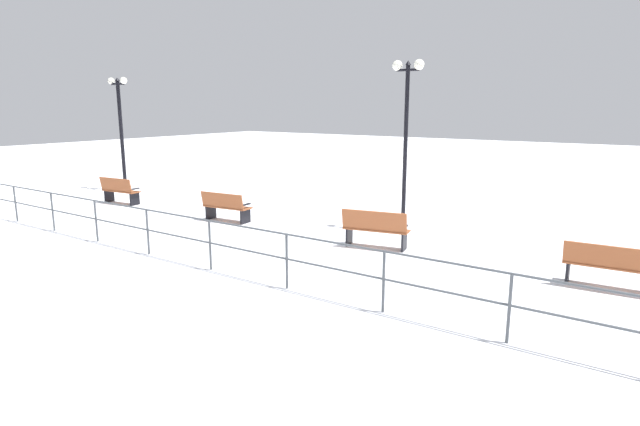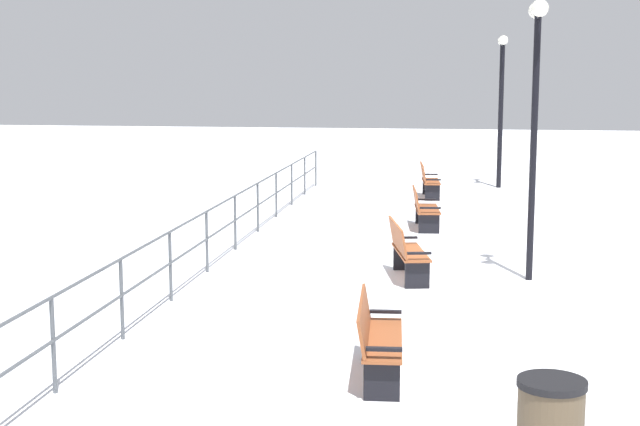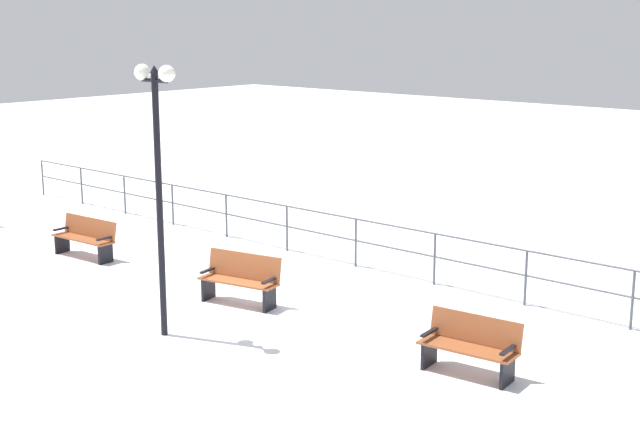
{
  "view_description": "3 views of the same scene",
  "coord_description": "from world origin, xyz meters",
  "px_view_note": "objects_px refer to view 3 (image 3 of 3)",
  "views": [
    {
      "loc": [
        -10.72,
        -5.75,
        3.37
      ],
      "look_at": [
        -1.86,
        0.35,
        1.13
      ],
      "focal_mm": 29.32,
      "sensor_mm": 36.0,
      "label": 1
    },
    {
      "loc": [
        0.74,
        -14.86,
        3.39
      ],
      "look_at": [
        -1.67,
        1.1,
        0.89
      ],
      "focal_mm": 51.59,
      "sensor_mm": 36.0,
      "label": 2
    },
    {
      "loc": [
        10.92,
        11.53,
        5.19
      ],
      "look_at": [
        -2.16,
        0.11,
        1.4
      ],
      "focal_mm": 50.16,
      "sensor_mm": 36.0,
      "label": 3
    }
  ],
  "objects_px": {
    "bench_second": "(86,237)",
    "lamppost_middle": "(157,148)",
    "bench_third": "(241,278)",
    "bench_fourth": "(470,345)"
  },
  "relations": [
    {
      "from": "bench_second",
      "to": "bench_fourth",
      "type": "bearing_deg",
      "value": 85.34
    },
    {
      "from": "bench_second",
      "to": "bench_third",
      "type": "bearing_deg",
      "value": 85.64
    },
    {
      "from": "bench_third",
      "to": "lamppost_middle",
      "type": "bearing_deg",
      "value": -4.86
    },
    {
      "from": "bench_third",
      "to": "lamppost_middle",
      "type": "xyz_separation_m",
      "value": [
        2.01,
        0.24,
        2.67
      ]
    },
    {
      "from": "bench_fourth",
      "to": "lamppost_middle",
      "type": "bearing_deg",
      "value": -73.71
    },
    {
      "from": "bench_third",
      "to": "bench_fourth",
      "type": "bearing_deg",
      "value": 77.23
    },
    {
      "from": "bench_third",
      "to": "lamppost_middle",
      "type": "height_order",
      "value": "lamppost_middle"
    },
    {
      "from": "bench_fourth",
      "to": "lamppost_middle",
      "type": "distance_m",
      "value": 5.8
    },
    {
      "from": "bench_second",
      "to": "lamppost_middle",
      "type": "bearing_deg",
      "value": 64.67
    },
    {
      "from": "bench_second",
      "to": "bench_third",
      "type": "distance_m",
      "value": 4.97
    }
  ]
}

